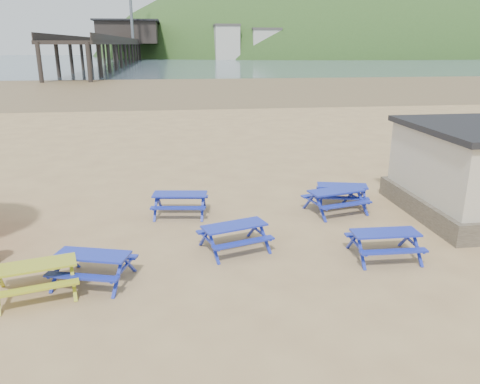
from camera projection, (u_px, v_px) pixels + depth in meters
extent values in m
plane|color=tan|center=(220.00, 238.00, 14.47)|extent=(400.00, 400.00, 0.00)
plane|color=brown|center=(183.00, 87.00, 66.41)|extent=(400.00, 400.00, 0.00)
plane|color=#4C5F6D|center=(176.00, 60.00, 175.01)|extent=(400.00, 400.00, 0.00)
cube|color=#1944B3|center=(180.00, 194.00, 16.26)|extent=(1.94, 0.98, 0.05)
cube|color=#1944B3|center=(182.00, 197.00, 16.94)|extent=(1.88, 0.52, 0.05)
cube|color=#1944B3|center=(178.00, 208.00, 15.76)|extent=(1.88, 0.52, 0.05)
cube|color=#1944B3|center=(342.00, 186.00, 17.31)|extent=(1.93, 1.12, 0.05)
cube|color=#1944B3|center=(340.00, 188.00, 17.97)|extent=(1.82, 0.68, 0.05)
cube|color=#1944B3|center=(344.00, 198.00, 16.82)|extent=(1.82, 0.68, 0.05)
cube|color=#1944B3|center=(431.00, 195.00, 16.54)|extent=(1.60, 0.67, 0.04)
cube|color=#1944B3|center=(423.00, 197.00, 17.11)|extent=(1.58, 0.28, 0.04)
cube|color=#1944B3|center=(438.00, 207.00, 16.12)|extent=(1.58, 0.28, 0.04)
cube|color=#1944B3|center=(92.00, 255.00, 11.60)|extent=(1.96, 1.21, 0.05)
cube|color=#1944B3|center=(104.00, 255.00, 12.26)|extent=(1.83, 0.77, 0.05)
cube|color=#1944B3|center=(81.00, 277.00, 11.11)|extent=(1.83, 0.77, 0.05)
cube|color=#1944B3|center=(234.00, 226.00, 13.46)|extent=(1.98, 1.24, 0.05)
cube|color=#1944B3|center=(226.00, 228.00, 14.07)|extent=(1.84, 0.80, 0.05)
cube|color=#1944B3|center=(244.00, 243.00, 13.01)|extent=(1.84, 0.80, 0.05)
cube|color=#1944B3|center=(385.00, 233.00, 12.95)|extent=(1.86, 0.77, 0.05)
cube|color=#1944B3|center=(376.00, 234.00, 13.62)|extent=(1.85, 0.31, 0.05)
cube|color=#1944B3|center=(394.00, 251.00, 12.46)|extent=(1.85, 0.31, 0.05)
cube|color=gold|center=(34.00, 265.00, 11.02)|extent=(1.99, 1.17, 0.05)
cube|color=gold|center=(36.00, 266.00, 11.65)|extent=(1.87, 0.72, 0.05)
cube|color=gold|center=(36.00, 289.00, 10.56)|extent=(1.87, 0.72, 0.05)
cube|color=black|center=(127.00, 44.00, 175.58)|extent=(9.00, 220.00, 0.60)
cube|color=black|center=(129.00, 33.00, 184.77)|extent=(22.00, 30.00, 8.00)
cube|color=black|center=(128.00, 21.00, 183.47)|extent=(24.00, 32.00, 0.60)
cylinder|color=slate|center=(130.00, 1.00, 161.36)|extent=(1.00, 1.00, 28.00)
ellipsoid|color=#2D4C1E|center=(348.00, 76.00, 246.43)|extent=(264.00, 144.00, 108.00)
cube|color=#1944B3|center=(336.00, 191.00, 16.49)|extent=(2.09, 1.21, 0.05)
cube|color=#1944B3|center=(326.00, 194.00, 17.17)|extent=(1.97, 0.74, 0.05)
cube|color=#1944B3|center=(346.00, 205.00, 16.01)|extent=(1.97, 0.74, 0.05)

